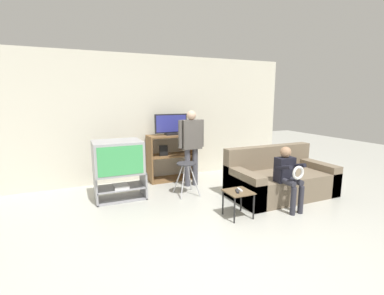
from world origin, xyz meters
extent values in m
plane|color=#B7B7AD|center=(0.00, 0.00, 0.00)|extent=(18.00, 18.00, 0.00)
cube|color=silver|center=(0.00, 3.30, 1.30)|extent=(6.40, 0.06, 2.60)
cube|color=#939399|center=(-0.87, 2.26, 0.01)|extent=(0.84, 0.47, 0.02)
cube|color=#939399|center=(-0.87, 2.26, 0.21)|extent=(0.81, 0.47, 0.02)
cube|color=#939399|center=(-0.87, 2.26, 0.46)|extent=(0.84, 0.47, 0.02)
cube|color=#939399|center=(-1.28, 2.26, 0.23)|extent=(0.03, 0.47, 0.47)
cube|color=#939399|center=(-0.47, 2.26, 0.23)|extent=(0.03, 0.47, 0.47)
cube|color=silver|center=(-0.87, 2.20, 0.24)|extent=(0.24, 0.28, 0.05)
cube|color=#9E9EA3|center=(-0.89, 2.28, 0.74)|extent=(0.80, 0.63, 0.55)
cube|color=#3FA559|center=(-0.89, 1.96, 0.74)|extent=(0.72, 0.01, 0.47)
cube|color=brown|center=(-0.15, 3.01, 0.48)|extent=(0.03, 0.44, 0.96)
cube|color=brown|center=(0.74, 3.01, 0.48)|extent=(0.03, 0.44, 0.96)
cube|color=brown|center=(0.30, 3.01, 0.02)|extent=(0.86, 0.44, 0.03)
cube|color=brown|center=(0.30, 3.01, 0.53)|extent=(0.86, 0.44, 0.03)
cube|color=brown|center=(0.30, 3.01, 0.95)|extent=(0.86, 0.44, 0.03)
cube|color=black|center=(0.14, 2.94, 0.66)|extent=(0.18, 0.04, 0.22)
cube|color=black|center=(0.33, 3.03, 0.98)|extent=(0.24, 0.20, 0.04)
cube|color=black|center=(0.33, 3.03, 1.20)|extent=(0.70, 0.04, 0.40)
cube|color=#333899|center=(0.33, 3.00, 1.20)|extent=(0.65, 0.01, 0.35)
cylinder|color=#B7B7BC|center=(0.14, 1.89, 0.28)|extent=(0.16, 0.17, 0.58)
cylinder|color=#B7B7BC|center=(0.37, 1.89, 0.28)|extent=(0.16, 0.17, 0.58)
cylinder|color=#B7B7BC|center=(0.14, 2.13, 0.28)|extent=(0.16, 0.17, 0.58)
cylinder|color=#B7B7BC|center=(0.37, 2.13, 0.28)|extent=(0.16, 0.17, 0.58)
cylinder|color=#333338|center=(0.26, 2.01, 0.57)|extent=(0.35, 0.35, 0.02)
cube|color=brown|center=(0.58, 0.82, 0.38)|extent=(0.37, 0.37, 0.02)
cylinder|color=black|center=(0.42, 0.66, 0.19)|extent=(0.02, 0.02, 0.37)
cylinder|color=black|center=(0.74, 0.66, 0.19)|extent=(0.02, 0.02, 0.37)
cylinder|color=black|center=(0.42, 0.98, 0.19)|extent=(0.02, 0.02, 0.37)
cylinder|color=black|center=(0.74, 0.98, 0.19)|extent=(0.02, 0.02, 0.37)
cube|color=#232328|center=(0.55, 0.81, 0.40)|extent=(0.09, 0.15, 0.02)
cube|color=silver|center=(0.62, 0.85, 0.40)|extent=(0.06, 0.15, 0.02)
cube|color=#756651|center=(1.78, 1.27, 0.21)|extent=(1.84, 0.97, 0.43)
cube|color=#756651|center=(1.78, 1.66, 0.64)|extent=(1.84, 0.20, 0.42)
cube|color=#756651|center=(0.97, 1.27, 0.27)|extent=(0.22, 0.97, 0.55)
cube|color=#756651|center=(2.59, 1.27, 0.27)|extent=(0.22, 0.97, 0.55)
cylinder|color=#4C4C56|center=(0.47, 2.46, 0.37)|extent=(0.11, 0.11, 0.75)
cylinder|color=#4C4C56|center=(0.63, 2.46, 0.37)|extent=(0.11, 0.11, 0.75)
cube|color=#5B5651|center=(0.55, 2.46, 1.03)|extent=(0.38, 0.20, 0.56)
cylinder|color=#5B5651|center=(0.32, 2.46, 1.04)|extent=(0.08, 0.08, 0.53)
cylinder|color=#5B5651|center=(0.78, 2.46, 1.04)|extent=(0.08, 0.08, 0.53)
sphere|color=beige|center=(0.55, 2.46, 1.40)|extent=(0.18, 0.18, 0.18)
cylinder|color=#2D2D38|center=(1.37, 0.55, 0.21)|extent=(0.08, 0.08, 0.43)
cylinder|color=#2D2D38|center=(1.52, 0.55, 0.21)|extent=(0.08, 0.08, 0.43)
cylinder|color=#2D2D38|center=(1.37, 0.70, 0.47)|extent=(0.09, 0.30, 0.09)
cylinder|color=#2D2D38|center=(1.52, 0.70, 0.47)|extent=(0.09, 0.30, 0.09)
cube|color=black|center=(1.44, 0.85, 0.62)|extent=(0.30, 0.17, 0.39)
cylinder|color=black|center=(1.31, 0.72, 0.70)|extent=(0.06, 0.31, 0.14)
cylinder|color=black|center=(1.58, 0.72, 0.70)|extent=(0.06, 0.31, 0.14)
sphere|color=#A37A5B|center=(1.44, 0.85, 0.90)|extent=(0.17, 0.17, 0.17)
torus|color=white|center=(1.44, 0.56, 0.64)|extent=(0.21, 0.04, 0.21)
camera|label=1|loc=(-1.59, -2.44, 1.74)|focal=26.00mm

